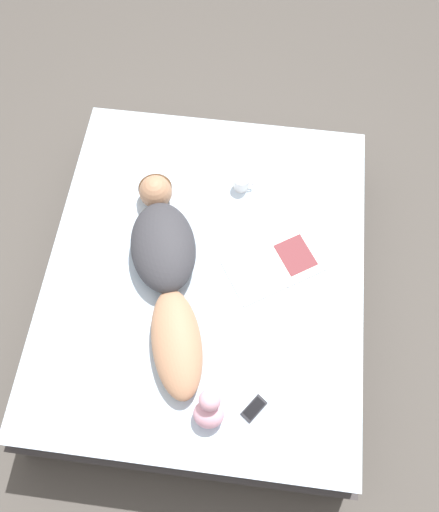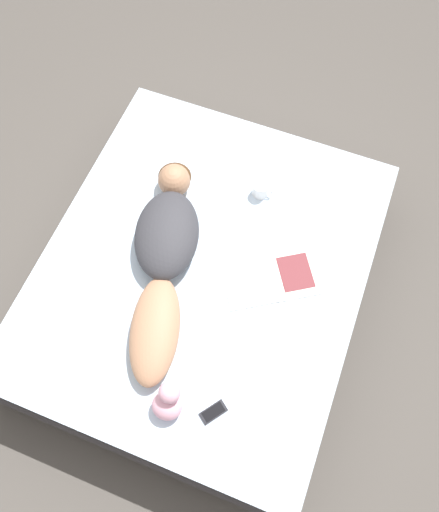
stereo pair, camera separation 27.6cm
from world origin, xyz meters
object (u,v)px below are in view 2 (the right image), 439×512
object	(u,v)px
coffee_mug	(261,189)
cell_phone	(213,412)
person	(165,253)
open_magazine	(273,277)

from	to	relation	value
coffee_mug	cell_phone	world-z (taller)	coffee_mug
person	coffee_mug	bearing A→B (deg)	43.20
open_magazine	cell_phone	bearing A→B (deg)	-126.00
person	coffee_mug	xyz separation A→B (m)	(0.35, 0.61, -0.05)
coffee_mug	person	bearing A→B (deg)	-119.97
person	open_magazine	bearing A→B (deg)	-5.37
person	open_magazine	distance (m)	0.61
person	cell_phone	distance (m)	0.87
open_magazine	coffee_mug	world-z (taller)	coffee_mug
open_magazine	coffee_mug	xyz separation A→B (m)	(-0.25, 0.48, 0.04)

